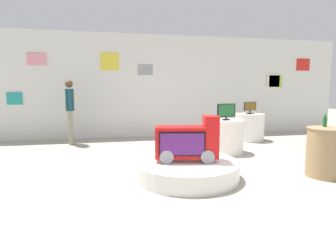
{
  "coord_description": "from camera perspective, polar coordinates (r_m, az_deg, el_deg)",
  "views": [
    {
      "loc": [
        -1.49,
        -4.11,
        1.46
      ],
      "look_at": [
        -0.51,
        0.75,
        0.88
      ],
      "focal_mm": 28.81,
      "sensor_mm": 36.0,
      "label": 1
    }
  ],
  "objects": [
    {
      "name": "tv_on_center_rear",
      "position": [
        8.1,
        16.96,
        2.85
      ],
      "size": [
        0.41,
        0.23,
        0.35
      ],
      "color": "black",
      "rests_on": "display_pedestal_center_rear"
    },
    {
      "name": "display_pedestal_left_rear",
      "position": [
        6.41,
        12.1,
        -3.07
      ],
      "size": [
        0.82,
        0.82,
        0.77
      ],
      "primitive_type": "cylinder",
      "color": "white",
      "rests_on": "ground"
    },
    {
      "name": "ground_plane",
      "position": [
        4.61,
        8.22,
        -11.82
      ],
      "size": [
        30.0,
        30.0,
        0.0
      ],
      "primitive_type": "plane",
      "color": "#A8A091"
    },
    {
      "name": "bottle_on_side_table",
      "position": [
        5.31,
        30.26,
        -0.02
      ],
      "size": [
        0.06,
        0.06,
        0.22
      ],
      "color": "#195926",
      "rests_on": "side_table_round"
    },
    {
      "name": "back_wall_display",
      "position": [
        8.5,
        -1.37,
        7.49
      ],
      "size": [
        12.15,
        0.13,
        3.13
      ],
      "color": "silver",
      "rests_on": "ground"
    },
    {
      "name": "shopper_browsing_near_truck",
      "position": [
        7.6,
        -20.05,
        2.93
      ],
      "size": [
        0.27,
        0.55,
        1.71
      ],
      "color": "gray",
      "rests_on": "ground"
    },
    {
      "name": "display_pedestal_center_rear",
      "position": [
        8.16,
        16.82,
        -1.12
      ],
      "size": [
        0.83,
        0.83,
        0.77
      ],
      "primitive_type": "cylinder",
      "color": "white",
      "rests_on": "ground"
    },
    {
      "name": "tv_on_left_rear",
      "position": [
        6.33,
        12.24,
        2.17
      ],
      "size": [
        0.47,
        0.17,
        0.37
      ],
      "color": "black",
      "rests_on": "display_pedestal_left_rear"
    },
    {
      "name": "side_table_round",
      "position": [
        5.27,
        30.4,
        -5.56
      ],
      "size": [
        0.63,
        0.63,
        0.83
      ],
      "color": "#9E7F56",
      "rests_on": "ground"
    },
    {
      "name": "novelty_firetruck_tv",
      "position": [
        4.47,
        4.17,
        -4.49
      ],
      "size": [
        1.08,
        0.57,
        0.75
      ],
      "color": "gray",
      "rests_on": "main_display_pedestal"
    },
    {
      "name": "main_display_pedestal",
      "position": [
        4.58,
        3.86,
        -10.0
      ],
      "size": [
        1.74,
        1.74,
        0.28
      ],
      "primitive_type": "cylinder",
      "color": "white",
      "rests_on": "ground"
    }
  ]
}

